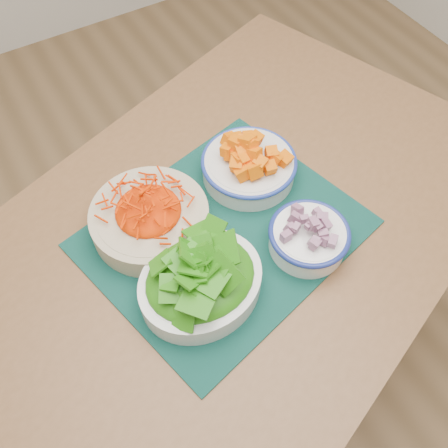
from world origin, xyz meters
name	(u,v)px	position (x,y,z in m)	size (l,w,h in m)	color
ground	(256,371)	(0.00, 0.00, 0.00)	(4.00, 4.00, 0.00)	olive
table	(237,245)	(-0.03, 0.09, 0.65)	(1.38, 1.14, 0.75)	brown
placemat	(224,233)	(-0.07, 0.08, 0.75)	(0.50, 0.41, 0.00)	black
carrot_bowl	(149,215)	(-0.19, 0.16, 0.79)	(0.25, 0.25, 0.09)	#C1B18F
squash_bowl	(249,161)	(0.05, 0.18, 0.80)	(0.21, 0.21, 0.10)	silver
lettuce_bowl	(200,279)	(-0.17, -0.01, 0.80)	(0.25, 0.22, 0.10)	silver
onion_bowl	(309,235)	(0.05, -0.03, 0.79)	(0.18, 0.18, 0.08)	white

